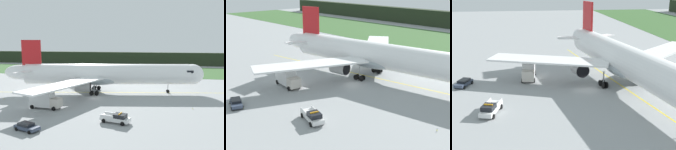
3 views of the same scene
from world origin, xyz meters
TOP-DOWN VIEW (x-y plane):
  - ground at (0.00, 0.00)m, footprint 320.00×320.00m
  - taxiway_centerline_main at (1.50, 7.65)m, footprint 72.68×12.51m
  - airliner at (0.86, 7.54)m, footprint 56.62×49.18m
  - ops_pickup_truck at (8.51, -17.01)m, footprint 5.77×3.30m
  - catering_truck at (-8.57, -10.66)m, footprint 7.15×3.16m
  - staff_car at (-5.47, -23.41)m, footprint 4.78×3.18m
  - taxiway_edge_light_west at (-22.52, -5.20)m, footprint 0.12×0.12m

SIDE VIEW (x-z plane):
  - ground at x=0.00m, z-range 0.00..0.00m
  - taxiway_centerline_main at x=1.50m, z-range 0.00..0.01m
  - taxiway_edge_light_west at x=-22.52m, z-range 0.02..0.47m
  - staff_car at x=-5.47m, z-range 0.05..1.35m
  - ops_pickup_truck at x=8.51m, z-range -0.07..1.87m
  - catering_truck at x=-8.57m, z-range 0.02..3.68m
  - airliner at x=0.86m, z-range -2.27..12.74m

